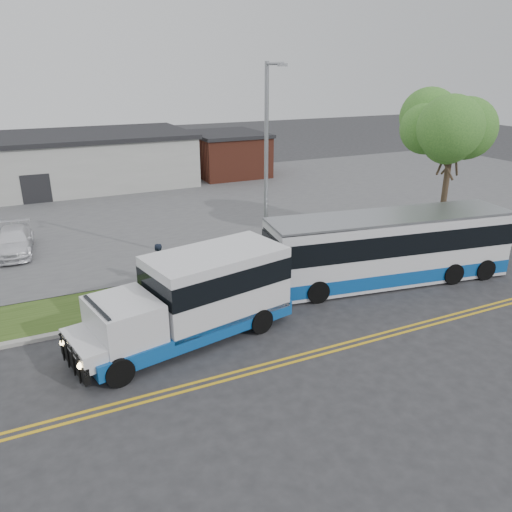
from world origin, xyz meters
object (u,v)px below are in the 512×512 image
transit_bus (389,248)px  parked_car_b (14,241)px  streetlight_near (267,168)px  pedestrian (158,264)px  tree_east (453,132)px  shuttle_bus (198,294)px

transit_bus → parked_car_b: size_ratio=2.62×
streetlight_near → pedestrian: streetlight_near is taller
pedestrian → streetlight_near: bearing=125.1°
tree_east → parked_car_b: bearing=159.1°
streetlight_near → transit_bus: size_ratio=0.81×
streetlight_near → shuttle_bus: 6.94m
tree_east → parked_car_b: size_ratio=1.86×
shuttle_bus → pedestrian: (-0.17, 5.02, -0.60)m
streetlight_near → shuttle_bus: size_ratio=1.12×
transit_bus → pedestrian: size_ratio=6.06×
shuttle_bus → pedestrian: size_ratio=4.37×
streetlight_near → shuttle_bus: (-4.62, -3.75, -3.57)m
transit_bus → parked_car_b: bearing=152.7°
tree_east → pedestrian: bearing=176.4°
shuttle_bus → tree_east: bearing=2.6°
streetlight_near → transit_bus: 6.69m
shuttle_bus → transit_bus: bearing=-5.2°
parked_car_b → streetlight_near: bearing=-34.1°
streetlight_near → tree_east: bearing=1.4°
tree_east → transit_bus: (-6.03, -2.90, -4.59)m
parked_car_b → transit_bus: bearing=-30.9°
tree_east → transit_bus: bearing=-154.3°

